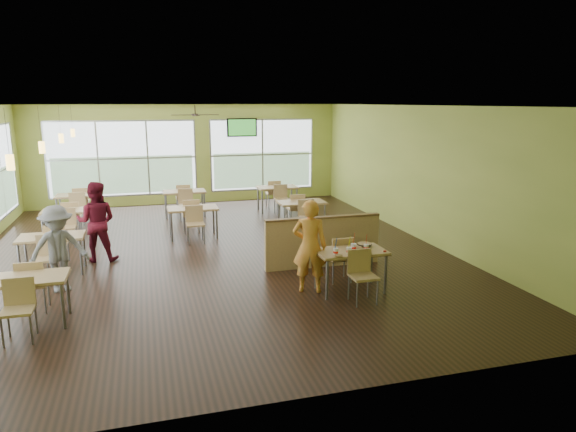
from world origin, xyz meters
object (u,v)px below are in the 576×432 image
object	(u,v)px
half_wall_divider	(323,241)
food_basket	(365,245)
main_table	(351,257)
man_plaid	(310,246)

from	to	relation	value
half_wall_divider	food_basket	xyz separation A→B (m)	(0.32, -1.31, 0.26)
main_table	food_basket	bearing A→B (deg)	23.92
main_table	man_plaid	distance (m)	0.75
man_plaid	food_basket	world-z (taller)	man_plaid
food_basket	man_plaid	bearing A→B (deg)	177.91
main_table	half_wall_divider	size ratio (longest dim) A/B	0.63
half_wall_divider	man_plaid	distance (m)	1.48
main_table	food_basket	xyz separation A→B (m)	(0.32, 0.14, 0.15)
half_wall_divider	man_plaid	xyz separation A→B (m)	(-0.70, -1.27, 0.30)
man_plaid	half_wall_divider	bearing A→B (deg)	-97.95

